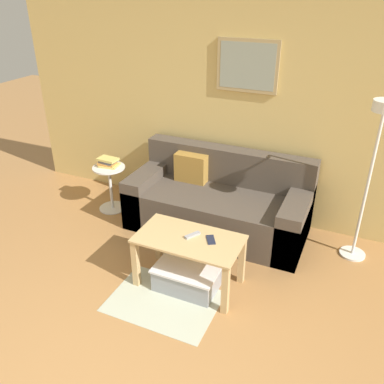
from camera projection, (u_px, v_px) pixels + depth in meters
name	position (u px, v px, depth m)	size (l,w,h in m)	color
wall_back	(246.00, 106.00, 4.32)	(5.60, 0.09, 2.55)	#D6B76B
area_rug	(164.00, 301.00, 3.52)	(0.93, 0.67, 0.01)	#B2B79E
couch	(218.00, 204.00, 4.45)	(1.92, 0.86, 0.84)	#4C4238
coffee_table	(189.00, 248.00, 3.56)	(0.93, 0.51, 0.49)	tan
storage_bin	(189.00, 276.00, 3.65)	(0.57, 0.42, 0.22)	gray
floor_lamp	(375.00, 155.00, 3.47)	(0.25, 0.48, 1.64)	white
side_table	(110.00, 184.00, 4.80)	(0.38, 0.38, 0.55)	silver
book_stack	(108.00, 162.00, 4.70)	(0.25, 0.20, 0.10)	#D8C666
remote_control	(192.00, 235.00, 3.54)	(0.04, 0.15, 0.02)	#99999E
cell_phone	(211.00, 240.00, 3.49)	(0.07, 0.14, 0.01)	#1E2338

